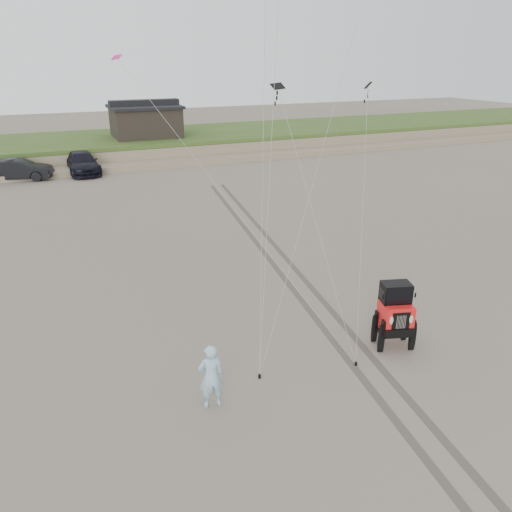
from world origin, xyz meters
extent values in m
plane|color=#6B6054|center=(0.00, 0.00, 0.00)|extent=(160.00, 160.00, 0.00)
cube|color=#7A6B54|center=(0.00, 38.00, 0.70)|extent=(160.00, 12.00, 1.40)
cube|color=#2D4719|center=(0.00, 38.00, 1.55)|extent=(160.00, 12.00, 0.35)
cube|color=#7A6B54|center=(0.00, 31.50, 0.25)|extent=(160.00, 3.50, 0.50)
cube|color=black|center=(2.00, 37.00, 3.03)|extent=(6.00, 5.00, 2.60)
cube|color=black|center=(2.00, 37.00, 4.45)|extent=(6.40, 5.40, 0.25)
cube|color=black|center=(2.00, 37.00, 4.83)|extent=(6.40, 1.20, 0.50)
imported|color=black|center=(-9.24, 30.37, 0.81)|extent=(5.19, 2.86, 1.62)
imported|color=black|center=(-4.55, 31.08, 0.83)|extent=(2.64, 5.83, 1.66)
imported|color=#8ECEDC|center=(-4.19, -0.64, 0.95)|extent=(0.73, 0.51, 1.89)
cube|color=black|center=(4.31, 5.30, 7.84)|extent=(0.54, 0.52, 0.30)
cube|color=black|center=(1.44, 7.24, 7.77)|extent=(0.64, 0.43, 0.27)
cube|color=#D21A83|center=(-4.07, 11.00, 8.83)|extent=(0.47, 0.55, 0.24)
cylinder|color=black|center=(-2.50, -0.02, 0.06)|extent=(0.08, 0.08, 0.12)
cylinder|color=black|center=(0.50, -0.61, 0.06)|extent=(0.08, 0.08, 0.12)
cube|color=#4C443D|center=(1.60, 8.00, 0.00)|extent=(4.42, 29.74, 0.01)
cube|color=#4C443D|center=(2.40, 8.00, 0.00)|extent=(4.42, 29.74, 0.01)
camera|label=1|loc=(-7.48, -11.34, 8.90)|focal=35.00mm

